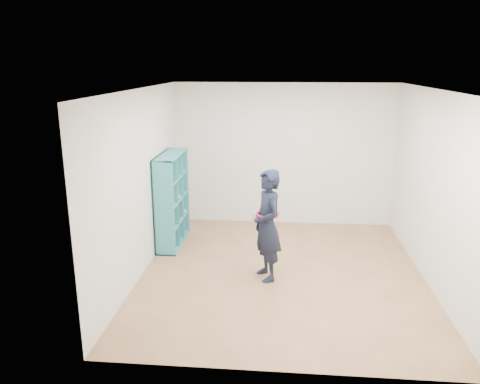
{
  "coord_description": "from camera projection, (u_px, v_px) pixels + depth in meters",
  "views": [
    {
      "loc": [
        -0.04,
        -6.23,
        2.94
      ],
      "look_at": [
        -0.63,
        0.3,
        1.12
      ],
      "focal_mm": 35.0,
      "sensor_mm": 36.0,
      "label": 1
    }
  ],
  "objects": [
    {
      "name": "wall_left",
      "position": [
        141.0,
        183.0,
        6.58
      ],
      "size": [
        0.02,
        4.5,
        2.6
      ],
      "primitive_type": "cube",
      "color": "silver",
      "rests_on": "floor"
    },
    {
      "name": "ceiling",
      "position": [
        286.0,
        89.0,
        6.06
      ],
      "size": [
        4.5,
        4.5,
        0.0
      ],
      "primitive_type": "plane",
      "color": "white",
      "rests_on": "wall_back"
    },
    {
      "name": "wall_back",
      "position": [
        284.0,
        155.0,
        8.57
      ],
      "size": [
        4.0,
        0.02,
        2.6
      ],
      "primitive_type": "cube",
      "color": "silver",
      "rests_on": "floor"
    },
    {
      "name": "bookshelf",
      "position": [
        170.0,
        201.0,
        7.7
      ],
      "size": [
        0.33,
        1.14,
        1.52
      ],
      "color": "teal",
      "rests_on": "floor"
    },
    {
      "name": "wall_front",
      "position": [
        284.0,
        249.0,
        4.25
      ],
      "size": [
        4.0,
        0.02,
        2.6
      ],
      "primitive_type": "cube",
      "color": "silver",
      "rests_on": "floor"
    },
    {
      "name": "smartphone",
      "position": [
        254.0,
        217.0,
        6.42
      ],
      "size": [
        0.08,
        0.09,
        0.15
      ],
      "rotation": [
        0.37,
        0.0,
        0.7
      ],
      "color": "silver",
      "rests_on": "person"
    },
    {
      "name": "floor",
      "position": [
        282.0,
        273.0,
        6.76
      ],
      "size": [
        4.5,
        4.5,
        0.0
      ],
      "primitive_type": "plane",
      "color": "brown",
      "rests_on": "ground"
    },
    {
      "name": "person",
      "position": [
        267.0,
        225.0,
        6.41
      ],
      "size": [
        0.57,
        0.67,
        1.56
      ],
      "rotation": [
        0.0,
        0.0,
        -1.17
      ],
      "color": "black",
      "rests_on": "floor"
    },
    {
      "name": "wall_right",
      "position": [
        434.0,
        190.0,
        6.23
      ],
      "size": [
        0.02,
        4.5,
        2.6
      ],
      "primitive_type": "cube",
      "color": "silver",
      "rests_on": "floor"
    }
  ]
}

